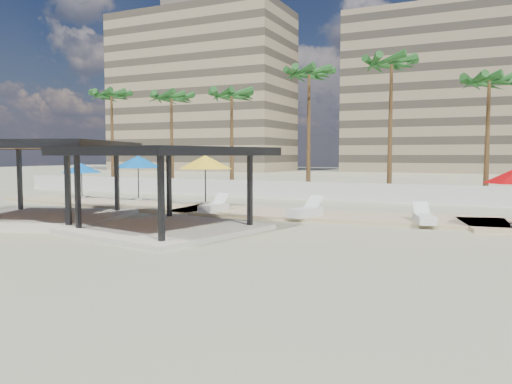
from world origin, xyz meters
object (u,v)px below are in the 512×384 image
Objects in this scene: umbrella_a at (138,162)px; lounger_b at (306,211)px; lounger_c at (424,218)px; pavilion_central at (166,181)px; pavilion_west at (40,173)px; lounger_a at (214,207)px.

lounger_b is at bearing -15.09° from umbrella_a.
lounger_b is at bearing 73.94° from lounger_c.
pavilion_west reaches higher than pavilion_central.
pavilion_west is at bearing -80.95° from umbrella_a.
umbrella_a is at bearing 63.01° from lounger_c.
lounger_b is (3.87, 5.74, -1.61)m from pavilion_central.
lounger_c is (16.31, 5.54, -1.82)m from pavilion_west.
pavilion_west reaches higher than lounger_c.
lounger_a is (7.47, -3.35, -2.21)m from umbrella_a.
pavilion_central is 7.10m from lounger_b.
pavilion_central is at bearing -20.99° from pavilion_west.
pavilion_central is at bearing -171.31° from lounger_a.
lounger_c is at bearing -91.77° from lounger_a.
pavilion_central is at bearing 156.42° from lounger_b.
umbrella_a is at bearing 79.86° from pavilion_west.
lounger_a is 1.03× the size of lounger_c.
pavilion_central is 3.21× the size of lounger_b.
pavilion_west is at bearing 92.38° from lounger_c.
pavilion_west is (-7.13, 0.22, 0.19)m from pavilion_central.
umbrella_a is 1.58× the size of lounger_c.
lounger_b is (4.95, 0.00, 0.01)m from lounger_a.
pavilion_west is at bearing -169.56° from pavilion_central.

